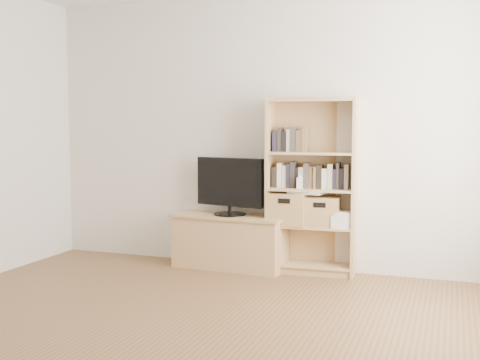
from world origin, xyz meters
The scene contains 12 objects.
floor centered at (0.00, 0.00, 0.00)m, with size 4.50×5.00×0.01m, color brown.
back_wall centered at (0.00, 2.50, 1.30)m, with size 4.50×0.02×2.60m, color silver.
tv_stand centered at (-0.32, 2.30, 0.24)m, with size 1.06×0.40×0.49m, color tan.
bookshelf centered at (0.45, 2.36, 0.81)m, with size 0.81×0.29×1.61m, color tan.
television centered at (-0.32, 2.30, 0.79)m, with size 0.71×0.05×0.56m, color black.
books_row_mid centered at (0.45, 2.37, 0.91)m, with size 0.88×0.17×0.24m, color black.
books_row_upper centered at (0.27, 2.36, 1.21)m, with size 0.35×0.13×0.19m, color black.
baby_monitor centered at (0.37, 2.26, 0.84)m, with size 0.05×0.03×0.10m, color white.
basket_left centered at (0.23, 2.34, 0.59)m, with size 0.36×0.29×0.29m, color #976E44.
basket_right centered at (0.55, 2.36, 0.58)m, with size 0.32×0.27×0.27m, color #976E44.
laptop centered at (0.42, 2.33, 0.75)m, with size 0.31×0.22×0.02m, color white.
magazine_stack centered at (0.73, 2.37, 0.51)m, with size 0.18×0.26×0.12m, color beige.
Camera 1 is at (1.67, -3.00, 1.37)m, focal length 45.00 mm.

